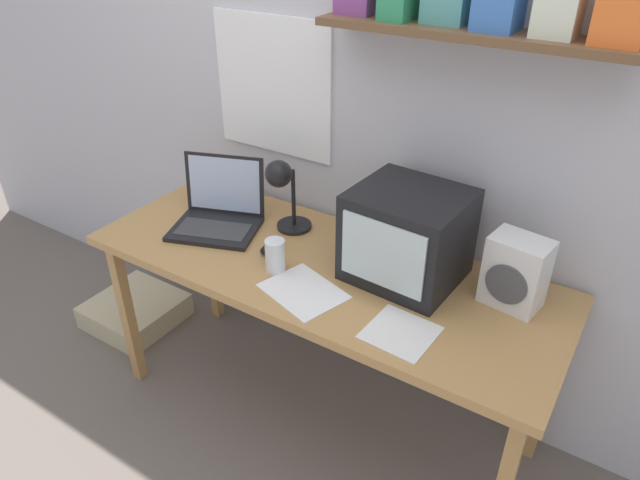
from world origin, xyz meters
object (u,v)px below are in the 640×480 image
(printed_handout, at_px, (400,333))
(juice_glass, at_px, (275,257))
(crt_monitor, at_px, (407,236))
(floor_cushion, at_px, (135,311))
(corner_desk, at_px, (320,279))
(computer_mouse, at_px, (273,248))
(space_heater, at_px, (516,272))
(open_notebook, at_px, (303,291))
(desk_lamp, at_px, (283,186))
(laptop, at_px, (219,209))

(printed_handout, bearing_deg, juice_glass, 172.27)
(crt_monitor, xyz_separation_m, floor_cushion, (-1.41, -0.10, -0.85))
(corner_desk, bearing_deg, floor_cushion, -179.83)
(corner_desk, xyz_separation_m, crt_monitor, (0.28, 0.10, 0.22))
(floor_cushion, bearing_deg, crt_monitor, 4.23)
(printed_handout, bearing_deg, computer_mouse, 164.91)
(space_heater, bearing_deg, floor_cushion, -167.10)
(crt_monitor, height_order, floor_cushion, crt_monitor)
(computer_mouse, distance_m, open_notebook, 0.28)
(desk_lamp, height_order, printed_handout, desk_lamp)
(computer_mouse, xyz_separation_m, printed_handout, (0.60, -0.16, -0.01))
(juice_glass, xyz_separation_m, space_heater, (0.75, 0.26, 0.06))
(corner_desk, distance_m, juice_glass, 0.20)
(juice_glass, xyz_separation_m, floor_cushion, (-1.01, 0.11, -0.75))
(crt_monitor, distance_m, open_notebook, 0.39)
(open_notebook, xyz_separation_m, printed_handout, (0.36, -0.02, 0.00))
(crt_monitor, xyz_separation_m, computer_mouse, (-0.47, -0.12, -0.14))
(floor_cushion, bearing_deg, corner_desk, 0.17)
(juice_glass, height_order, space_heater, space_heater)
(corner_desk, bearing_deg, crt_monitor, 19.65)
(desk_lamp, xyz_separation_m, floor_cushion, (-0.88, -0.13, -0.89))
(juice_glass, bearing_deg, computer_mouse, 131.94)
(crt_monitor, relative_size, laptop, 0.95)
(crt_monitor, xyz_separation_m, desk_lamp, (-0.53, 0.02, 0.04))
(open_notebook, bearing_deg, laptop, 159.61)
(computer_mouse, distance_m, floor_cushion, 1.17)
(crt_monitor, relative_size, desk_lamp, 1.27)
(desk_lamp, bearing_deg, floor_cushion, -149.00)
(crt_monitor, relative_size, printed_handout, 1.81)
(space_heater, distance_m, open_notebook, 0.68)
(corner_desk, distance_m, desk_lamp, 0.38)
(space_heater, bearing_deg, printed_handout, -117.06)
(space_heater, bearing_deg, juice_glass, -152.87)
(laptop, relative_size, juice_glass, 3.35)
(juice_glass, xyz_separation_m, printed_handout, (0.52, -0.07, -0.05))
(desk_lamp, height_order, juice_glass, desk_lamp)
(open_notebook, bearing_deg, desk_lamp, 134.61)
(crt_monitor, height_order, open_notebook, crt_monitor)
(space_heater, bearing_deg, laptop, -166.09)
(crt_monitor, bearing_deg, desk_lamp, -178.66)
(space_heater, bearing_deg, computer_mouse, -160.54)
(laptop, distance_m, juice_glass, 0.41)
(desk_lamp, relative_size, computer_mouse, 2.56)
(crt_monitor, height_order, desk_lamp, crt_monitor)
(juice_glass, relative_size, open_notebook, 0.38)
(open_notebook, bearing_deg, computer_mouse, 148.19)
(printed_handout, bearing_deg, floor_cushion, 173.21)
(floor_cushion, bearing_deg, open_notebook, -8.15)
(open_notebook, xyz_separation_m, floor_cushion, (-1.17, 0.17, -0.70))
(crt_monitor, bearing_deg, printed_handout, -62.68)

